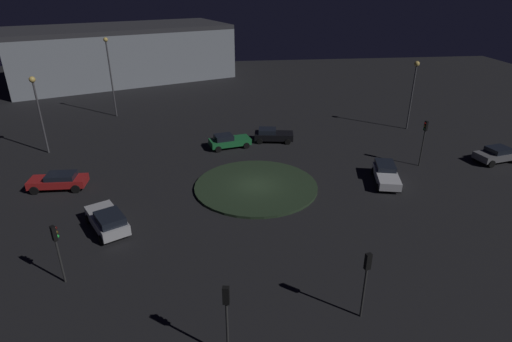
{
  "coord_description": "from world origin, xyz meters",
  "views": [
    {
      "loc": [
        31.17,
        -3.66,
        16.12
      ],
      "look_at": [
        0.0,
        0.0,
        1.51
      ],
      "focal_mm": 29.05,
      "sensor_mm": 36.0,
      "label": 1
    }
  ],
  "objects_px": {
    "car_grey": "(497,154)",
    "traffic_light_southeast": "(57,243)",
    "car_red": "(59,181)",
    "traffic_light_north": "(424,135)",
    "car_black": "(273,135)",
    "streetlamp_southwest": "(37,101)",
    "traffic_light_east_near": "(227,308)",
    "streetlamp_southwest_near": "(110,67)",
    "car_green": "(229,141)",
    "car_white": "(386,174)",
    "streetlamp_northwest": "(414,82)",
    "store_building": "(122,53)",
    "traffic_light_east": "(366,272)",
    "car_silver": "(108,220)"
  },
  "relations": [
    {
      "from": "car_grey",
      "to": "traffic_light_southeast",
      "type": "height_order",
      "value": "traffic_light_southeast"
    },
    {
      "from": "car_red",
      "to": "traffic_light_north",
      "type": "xyz_separation_m",
      "value": [
        -0.98,
        32.36,
        2.38
      ]
    },
    {
      "from": "car_black",
      "to": "streetlamp_southwest",
      "type": "xyz_separation_m",
      "value": [
        0.58,
        -23.2,
        4.71
      ]
    },
    {
      "from": "traffic_light_east_near",
      "to": "streetlamp_southwest_near",
      "type": "height_order",
      "value": "streetlamp_southwest_near"
    },
    {
      "from": "traffic_light_north",
      "to": "streetlamp_southwest_near",
      "type": "height_order",
      "value": "streetlamp_southwest_near"
    },
    {
      "from": "car_green",
      "to": "car_white",
      "type": "xyz_separation_m",
      "value": [
        9.7,
        13.13,
        0.01
      ]
    },
    {
      "from": "car_red",
      "to": "streetlamp_northwest",
      "type": "relative_size",
      "value": 0.59
    },
    {
      "from": "traffic_light_southeast",
      "to": "streetlamp_northwest",
      "type": "relative_size",
      "value": 0.49
    },
    {
      "from": "traffic_light_east_near",
      "to": "traffic_light_southeast",
      "type": "bearing_deg",
      "value": 66.12
    },
    {
      "from": "car_white",
      "to": "car_red",
      "type": "relative_size",
      "value": 1.04
    },
    {
      "from": "car_white",
      "to": "traffic_light_east_near",
      "type": "distance_m",
      "value": 22.45
    },
    {
      "from": "car_green",
      "to": "traffic_light_north",
      "type": "distance_m",
      "value": 19.06
    },
    {
      "from": "car_grey",
      "to": "car_white",
      "type": "height_order",
      "value": "car_grey"
    },
    {
      "from": "car_green",
      "to": "store_building",
      "type": "relative_size",
      "value": 0.12
    },
    {
      "from": "car_black",
      "to": "traffic_light_north",
      "type": "xyz_separation_m",
      "value": [
        8.06,
        12.81,
        2.4
      ]
    },
    {
      "from": "car_green",
      "to": "traffic_light_east",
      "type": "relative_size",
      "value": 1.13
    },
    {
      "from": "car_black",
      "to": "car_white",
      "type": "bearing_deg",
      "value": -43.62
    },
    {
      "from": "car_black",
      "to": "traffic_light_east_near",
      "type": "height_order",
      "value": "traffic_light_east_near"
    },
    {
      "from": "traffic_light_north",
      "to": "streetlamp_southwest_near",
      "type": "relative_size",
      "value": 0.45
    },
    {
      "from": "car_green",
      "to": "streetlamp_southwest",
      "type": "bearing_deg",
      "value": 164.36
    },
    {
      "from": "car_grey",
      "to": "car_silver",
      "type": "bearing_deg",
      "value": 1.08
    },
    {
      "from": "streetlamp_southwest_near",
      "to": "store_building",
      "type": "relative_size",
      "value": 0.25
    },
    {
      "from": "car_white",
      "to": "traffic_light_east_near",
      "type": "relative_size",
      "value": 1.17
    },
    {
      "from": "car_white",
      "to": "traffic_light_east_near",
      "type": "xyz_separation_m",
      "value": [
        16.85,
        -14.67,
        2.19
      ]
    },
    {
      "from": "streetlamp_southwest",
      "to": "car_black",
      "type": "bearing_deg",
      "value": 91.43
    },
    {
      "from": "car_green",
      "to": "streetlamp_southwest_near",
      "type": "bearing_deg",
      "value": 123.92
    },
    {
      "from": "traffic_light_east_near",
      "to": "streetlamp_southwest_near",
      "type": "xyz_separation_m",
      "value": [
        -39.21,
        -12.23,
        3.37
      ]
    },
    {
      "from": "streetlamp_southwest",
      "to": "streetlamp_northwest",
      "type": "relative_size",
      "value": 0.99
    },
    {
      "from": "traffic_light_east_near",
      "to": "streetlamp_northwest",
      "type": "distance_m",
      "value": 37.81
    },
    {
      "from": "car_grey",
      "to": "streetlamp_southwest",
      "type": "xyz_separation_m",
      "value": [
        -7.43,
        -43.86,
        4.66
      ]
    },
    {
      "from": "traffic_light_east",
      "to": "streetlamp_southwest_near",
      "type": "height_order",
      "value": "streetlamp_southwest_near"
    },
    {
      "from": "streetlamp_southwest",
      "to": "traffic_light_north",
      "type": "bearing_deg",
      "value": 78.26
    },
    {
      "from": "car_grey",
      "to": "streetlamp_southwest_near",
      "type": "height_order",
      "value": "streetlamp_southwest_near"
    },
    {
      "from": "car_white",
      "to": "streetlamp_northwest",
      "type": "distance_m",
      "value": 16.23
    },
    {
      "from": "car_silver",
      "to": "traffic_light_east_near",
      "type": "xyz_separation_m",
      "value": [
        11.75,
        7.76,
        2.12
      ]
    },
    {
      "from": "streetlamp_southwest_near",
      "to": "car_black",
      "type": "bearing_deg",
      "value": 58.54
    },
    {
      "from": "car_silver",
      "to": "traffic_light_north",
      "type": "relative_size",
      "value": 1.09
    },
    {
      "from": "streetlamp_southwest",
      "to": "streetlamp_southwest_near",
      "type": "relative_size",
      "value": 0.8
    },
    {
      "from": "streetlamp_southwest",
      "to": "streetlamp_northwest",
      "type": "bearing_deg",
      "value": 94.08
    },
    {
      "from": "car_green",
      "to": "streetlamp_southwest_near",
      "type": "xyz_separation_m",
      "value": [
        -12.67,
        -13.77,
        5.57
      ]
    },
    {
      "from": "car_silver",
      "to": "traffic_light_east_near",
      "type": "relative_size",
      "value": 1.16
    },
    {
      "from": "car_white",
      "to": "streetlamp_southwest_near",
      "type": "bearing_deg",
      "value": -116.02
    },
    {
      "from": "streetlamp_southwest_near",
      "to": "car_red",
      "type": "bearing_deg",
      "value": -2.6
    },
    {
      "from": "store_building",
      "to": "streetlamp_southwest_near",
      "type": "bearing_deg",
      "value": 74.7
    },
    {
      "from": "car_black",
      "to": "traffic_light_north",
      "type": "distance_m",
      "value": 15.32
    },
    {
      "from": "car_silver",
      "to": "traffic_light_north",
      "type": "bearing_deg",
      "value": -102.2
    },
    {
      "from": "car_green",
      "to": "car_red",
      "type": "bearing_deg",
      "value": -165.63
    },
    {
      "from": "car_black",
      "to": "car_silver",
      "type": "height_order",
      "value": "car_silver"
    },
    {
      "from": "car_red",
      "to": "traffic_light_east",
      "type": "bearing_deg",
      "value": 141.54
    },
    {
      "from": "car_white",
      "to": "car_red",
      "type": "distance_m",
      "value": 27.9
    }
  ]
}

